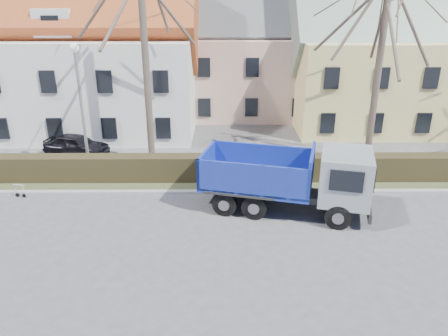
{
  "coord_description": "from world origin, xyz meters",
  "views": [
    {
      "loc": [
        1.86,
        -14.26,
        8.95
      ],
      "look_at": [
        1.98,
        3.83,
        1.6
      ],
      "focal_mm": 35.0,
      "sensor_mm": 36.0,
      "label": 1
    }
  ],
  "objects_px": {
    "streetlight": "(82,111)",
    "parked_car_a": "(77,145)",
    "dump_truck": "(279,178)",
    "cart_frame": "(15,190)"
  },
  "relations": [
    {
      "from": "streetlight",
      "to": "parked_car_a",
      "type": "xyz_separation_m",
      "value": [
        -1.49,
        2.82,
        -2.76
      ]
    },
    {
      "from": "dump_truck",
      "to": "parked_car_a",
      "type": "xyz_separation_m",
      "value": [
        -10.92,
        6.87,
        -0.85
      ]
    },
    {
      "from": "cart_frame",
      "to": "parked_car_a",
      "type": "height_order",
      "value": "parked_car_a"
    },
    {
      "from": "cart_frame",
      "to": "parked_car_a",
      "type": "distance_m",
      "value": 5.71
    },
    {
      "from": "streetlight",
      "to": "parked_car_a",
      "type": "relative_size",
      "value": 1.8
    },
    {
      "from": "cart_frame",
      "to": "parked_car_a",
      "type": "xyz_separation_m",
      "value": [
        1.18,
        5.58,
        0.28
      ]
    },
    {
      "from": "cart_frame",
      "to": "dump_truck",
      "type": "bearing_deg",
      "value": -6.07
    },
    {
      "from": "dump_truck",
      "to": "parked_car_a",
      "type": "height_order",
      "value": "dump_truck"
    },
    {
      "from": "streetlight",
      "to": "cart_frame",
      "type": "distance_m",
      "value": 4.9
    },
    {
      "from": "streetlight",
      "to": "cart_frame",
      "type": "height_order",
      "value": "streetlight"
    }
  ]
}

